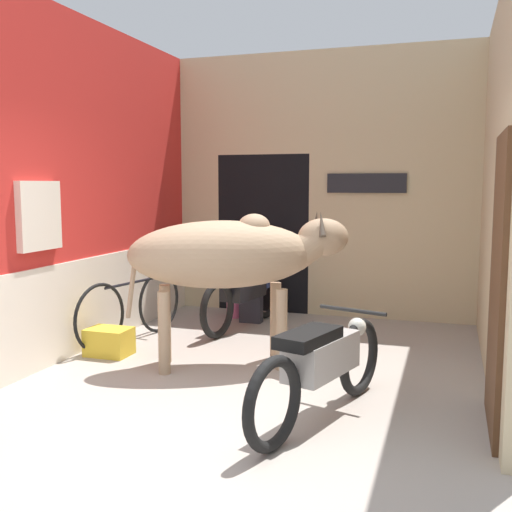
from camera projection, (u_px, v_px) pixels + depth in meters
name	position (u px, v px, depth m)	size (l,w,h in m)	color
ground_plane	(198.00, 432.00, 4.25)	(30.00, 30.00, 0.00)	#9E9389
wall_left_shopfront	(96.00, 191.00, 6.59)	(0.25, 4.05, 3.47)	red
wall_back_with_doorway	(299.00, 206.00, 8.28)	(4.00, 0.93, 3.47)	#C6B289
wall_right_with_door	(504.00, 189.00, 5.26)	(0.22, 4.05, 3.47)	#C6B289
cow	(231.00, 255.00, 5.69)	(2.13, 1.36, 1.50)	tan
motorcycle_near	(321.00, 363.00, 4.42)	(0.75, 1.88, 0.76)	black
motorcycle_far	(244.00, 292.00, 7.30)	(0.59, 1.84, 0.77)	black
bicycle	(132.00, 308.00, 6.67)	(0.48, 1.70, 0.75)	black
shopkeeper_seated	(254.00, 274.00, 7.66)	(0.40, 0.33, 1.16)	#282833
plastic_stool	(234.00, 301.00, 7.90)	(0.29, 0.29, 0.39)	#DB6093
crate	(109.00, 342.00, 6.15)	(0.44, 0.32, 0.28)	gold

